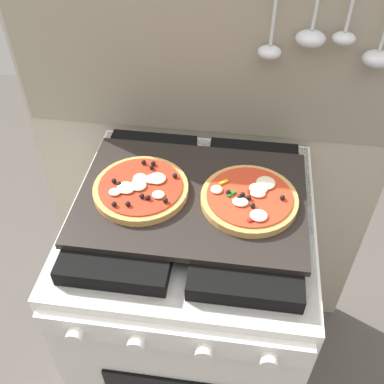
% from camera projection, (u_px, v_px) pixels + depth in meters
% --- Properties ---
extents(ground_plane, '(4.00, 4.00, 0.00)m').
position_uv_depth(ground_plane, '(192.00, 369.00, 1.71)').
color(ground_plane, '#4C4742').
extents(kitchen_backsplash, '(1.10, 0.09, 1.55)m').
position_uv_depth(kitchen_backsplash, '(208.00, 150.00, 1.41)').
color(kitchen_backsplash, '#B2A893').
rests_on(kitchen_backsplash, ground_plane).
extents(stove, '(0.60, 0.64, 0.90)m').
position_uv_depth(stove, '(192.00, 304.00, 1.40)').
color(stove, white).
rests_on(stove, ground_plane).
extents(baking_tray, '(0.54, 0.38, 0.02)m').
position_uv_depth(baking_tray, '(192.00, 197.00, 1.08)').
color(baking_tray, black).
rests_on(baking_tray, stove).
extents(pizza_left, '(0.23, 0.23, 0.03)m').
position_uv_depth(pizza_left, '(141.00, 188.00, 1.08)').
color(pizza_left, tan).
rests_on(pizza_left, baking_tray).
extents(pizza_right, '(0.23, 0.23, 0.03)m').
position_uv_depth(pizza_right, '(249.00, 199.00, 1.05)').
color(pizza_right, tan).
rests_on(pizza_right, baking_tray).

